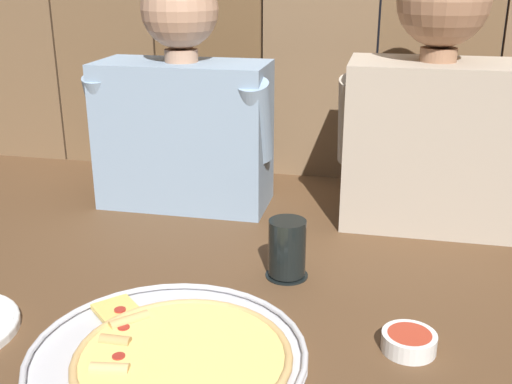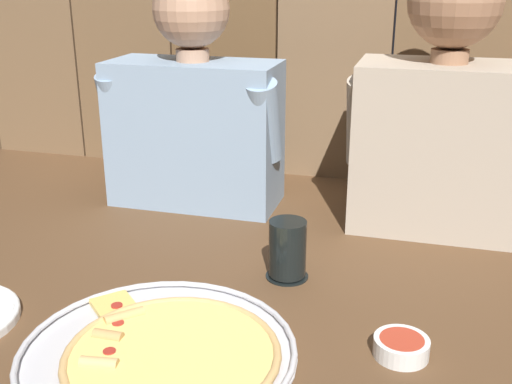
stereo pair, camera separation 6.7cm
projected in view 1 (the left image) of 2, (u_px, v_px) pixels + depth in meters
The scene contains 6 objects.
ground_plane at pixel (263, 306), 1.13m from camera, with size 3.20×3.20×0.00m, color brown.
pizza_tray at pixel (173, 355), 0.97m from camera, with size 0.44×0.44×0.03m.
drinking_glass at pixel (287, 249), 1.21m from camera, with size 0.08×0.08×0.12m.
dipping_bowl at pixel (409, 341), 0.99m from camera, with size 0.09×0.09×0.03m.
diner_left at pixel (183, 102), 1.53m from camera, with size 0.45×0.21×0.58m.
diner_right at pixel (434, 103), 1.40m from camera, with size 0.42×0.22×0.61m.
Camera 1 is at (0.20, -0.97, 0.58)m, focal length 43.84 mm.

